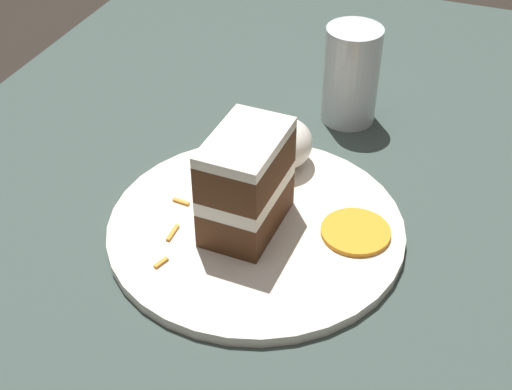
# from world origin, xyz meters

# --- Properties ---
(ground_plane) EXTENTS (6.00, 6.00, 0.00)m
(ground_plane) POSITION_xyz_m (0.00, 0.00, 0.00)
(ground_plane) COLOR black
(ground_plane) RESTS_ON ground
(dining_table) EXTENTS (1.37, 0.80, 0.02)m
(dining_table) POSITION_xyz_m (0.00, 0.00, 0.01)
(dining_table) COLOR #384742
(dining_table) RESTS_ON ground
(plate) EXTENTS (0.30, 0.30, 0.01)m
(plate) POSITION_xyz_m (-0.04, 0.02, 0.03)
(plate) COLOR silver
(plate) RESTS_ON dining_table
(cake_slice) EXTENTS (0.10, 0.07, 0.10)m
(cake_slice) POSITION_xyz_m (-0.04, 0.02, 0.09)
(cake_slice) COLOR #4C2D19
(cake_slice) RESTS_ON plate
(cream_dollop) EXTENTS (0.07, 0.06, 0.05)m
(cream_dollop) POSITION_xyz_m (-0.15, 0.02, 0.06)
(cream_dollop) COLOR white
(cream_dollop) RESTS_ON plate
(orange_garnish) EXTENTS (0.07, 0.07, 0.01)m
(orange_garnish) POSITION_xyz_m (-0.06, 0.12, 0.04)
(orange_garnish) COLOR orange
(orange_garnish) RESTS_ON plate
(carrot_shreds_scatter) EXTENTS (0.17, 0.10, 0.00)m
(carrot_shreds_scatter) POSITION_xyz_m (-0.04, -0.03, 0.04)
(carrot_shreds_scatter) COLOR orange
(carrot_shreds_scatter) RESTS_ON plate
(drinking_glass) EXTENTS (0.07, 0.07, 0.12)m
(drinking_glass) POSITION_xyz_m (-0.28, 0.05, 0.08)
(drinking_glass) COLOR silver
(drinking_glass) RESTS_ON dining_table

